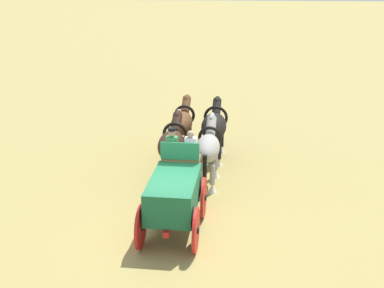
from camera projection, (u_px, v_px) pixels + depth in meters
The scene contains 6 objects.
ground_plane at pixel (174, 231), 15.01m from camera, with size 220.00×220.00×0.00m, color #9E8C4C.
show_wagon at pixel (175, 192), 14.79m from camera, with size 5.60×1.80×2.70m.
draft_horse_rear_near at pixel (172, 145), 18.04m from camera, with size 3.02×1.00×2.27m.
draft_horse_rear_off at pixel (208, 148), 17.92m from camera, with size 2.99×0.93×2.18m.
draft_horse_lead_near at pixel (182, 124), 20.49m from camera, with size 3.05×0.93×2.25m.
draft_horse_lead_off at pixel (214, 127), 20.33m from camera, with size 3.15×1.08×2.20m.
Camera 1 is at (-13.22, -1.66, 7.39)m, focal length 47.38 mm.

